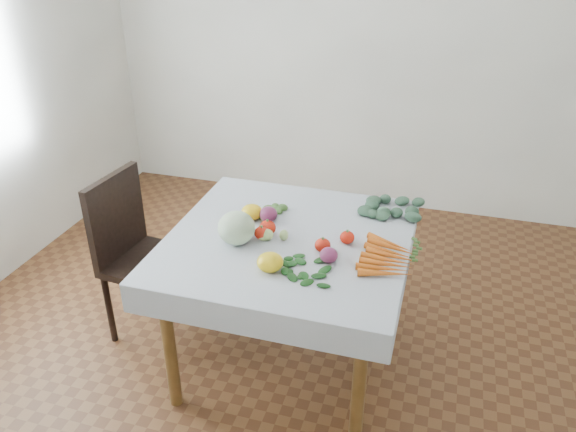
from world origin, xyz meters
name	(u,v)px	position (x,y,z in m)	size (l,w,h in m)	color
ground	(288,359)	(0.00, 0.00, 0.00)	(4.00, 4.00, 0.00)	brown
back_wall	(366,32)	(0.00, 2.00, 1.35)	(4.00, 0.04, 2.70)	white
table	(288,256)	(0.00, 0.00, 0.65)	(1.00, 1.00, 0.75)	brown
tablecloth	(288,238)	(0.00, 0.00, 0.75)	(1.12, 1.12, 0.01)	silver
chair	(136,246)	(-0.87, 0.05, 0.53)	(0.46, 0.46, 0.93)	black
cabbage	(236,228)	(-0.22, -0.11, 0.83)	(0.17, 0.17, 0.16)	#B5C7A6
tomato_a	(268,228)	(-0.10, 0.00, 0.79)	(0.08, 0.08, 0.07)	red
tomato_b	(262,233)	(-0.12, -0.04, 0.79)	(0.07, 0.07, 0.06)	red
tomato_c	(323,245)	(0.18, -0.07, 0.79)	(0.07, 0.07, 0.06)	red
tomato_d	(347,237)	(0.27, 0.03, 0.79)	(0.07, 0.07, 0.06)	red
heirloom_back	(252,212)	(-0.23, 0.13, 0.79)	(0.11, 0.11, 0.08)	yellow
heirloom_front	(270,262)	(0.00, -0.28, 0.80)	(0.11, 0.11, 0.08)	yellow
onion_a	(268,214)	(-0.14, 0.13, 0.79)	(0.09, 0.09, 0.08)	#58193C
onion_b	(329,255)	(0.23, -0.15, 0.79)	(0.08, 0.08, 0.07)	#58193C
tomatillo_cluster	(275,232)	(-0.06, 0.00, 0.78)	(0.10, 0.12, 0.05)	#B0CA74
carrot_bunch	(389,258)	(0.48, -0.07, 0.77)	(0.23, 0.36, 0.03)	#E35819
kale_bunch	(398,207)	(0.46, 0.43, 0.78)	(0.29, 0.28, 0.04)	#3E654A
basil_bunch	(302,269)	(0.13, -0.25, 0.76)	(0.25, 0.22, 0.01)	#19501B
dill_bunch	(263,212)	(-0.19, 0.20, 0.77)	(0.22, 0.17, 0.02)	#477234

